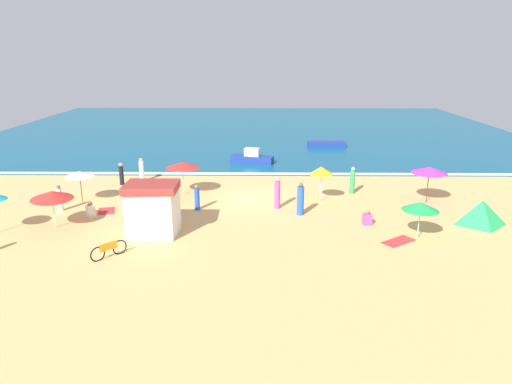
# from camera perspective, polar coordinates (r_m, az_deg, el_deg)

# --- Properties ---
(ground_plane) EXTENTS (60.00, 60.00, 0.00)m
(ground_plane) POSITION_cam_1_polar(r_m,az_deg,el_deg) (29.76, -1.06, -0.97)
(ground_plane) COLOR #E5B26B
(ocean_water) EXTENTS (60.00, 44.00, 0.10)m
(ocean_water) POSITION_cam_1_polar(r_m,az_deg,el_deg) (57.05, -0.20, 7.68)
(ocean_water) COLOR #0F567A
(ocean_water) RESTS_ON ground_plane
(wave_breaker_foam) EXTENTS (57.00, 0.70, 0.01)m
(wave_breaker_foam) POSITION_cam_1_polar(r_m,az_deg,el_deg) (35.78, -0.76, 2.27)
(wave_breaker_foam) COLOR white
(wave_breaker_foam) RESTS_ON ocean_water
(lifeguard_cabana) EXTENTS (2.64, 1.99, 2.74)m
(lifeguard_cabana) POSITION_cam_1_polar(r_m,az_deg,el_deg) (24.34, -12.55, -2.01)
(lifeguard_cabana) COLOR white
(lifeguard_cabana) RESTS_ON ground_plane
(beach_umbrella_0) EXTENTS (2.99, 2.99, 2.31)m
(beach_umbrella_0) POSITION_cam_1_polar(r_m,az_deg,el_deg) (30.58, 20.49, 2.54)
(beach_umbrella_0) COLOR #4C3823
(beach_umbrella_0) RESTS_ON ground_plane
(beach_umbrella_2) EXTENTS (2.95, 2.95, 2.22)m
(beach_umbrella_2) POSITION_cam_1_polar(r_m,az_deg,el_deg) (30.71, -8.97, 3.31)
(beach_umbrella_2) COLOR silver
(beach_umbrella_2) RESTS_ON ground_plane
(beach_umbrella_3) EXTENTS (1.98, 1.99, 2.28)m
(beach_umbrella_3) POSITION_cam_1_polar(r_m,az_deg,el_deg) (29.20, 7.99, 2.63)
(beach_umbrella_3) COLOR silver
(beach_umbrella_3) RESTS_ON ground_plane
(beach_umbrella_4) EXTENTS (2.58, 2.58, 1.95)m
(beach_umbrella_4) POSITION_cam_1_polar(r_m,az_deg,el_deg) (24.53, 19.53, -1.66)
(beach_umbrella_4) COLOR silver
(beach_umbrella_4) RESTS_ON ground_plane
(beach_umbrella_5) EXTENTS (3.07, 3.07, 2.10)m
(beach_umbrella_5) POSITION_cam_1_polar(r_m,az_deg,el_deg) (26.80, -23.77, -0.34)
(beach_umbrella_5) COLOR silver
(beach_umbrella_5) RESTS_ON ground_plane
(beach_umbrella_6) EXTENTS (2.39, 2.40, 2.04)m
(beach_umbrella_6) POSITION_cam_1_polar(r_m,az_deg,el_deg) (30.84, -20.82, 2.09)
(beach_umbrella_6) COLOR #4C3823
(beach_umbrella_6) RESTS_ON ground_plane
(beach_tent) EXTENTS (2.16, 1.86, 1.41)m
(beach_tent) POSITION_cam_1_polar(r_m,az_deg,el_deg) (28.08, 25.90, -2.29)
(beach_tent) COLOR green
(beach_tent) RESTS_ON ground_plane
(parked_bicycle) EXTENTS (1.31, 1.35, 0.76)m
(parked_bicycle) POSITION_cam_1_polar(r_m,az_deg,el_deg) (22.51, -17.60, -6.75)
(parked_bicycle) COLOR black
(parked_bicycle) RESTS_ON ground_plane
(beachgoer_0) EXTENTS (0.60, 0.60, 0.94)m
(beachgoer_0) POSITION_cam_1_polar(r_m,az_deg,el_deg) (28.25, -19.61, -2.11)
(beachgoer_0) COLOR white
(beachgoer_0) RESTS_ON ground_plane
(beachgoer_2) EXTENTS (0.37, 0.37, 1.81)m
(beachgoer_2) POSITION_cam_1_polar(r_m,az_deg,el_deg) (31.51, 11.73, 1.33)
(beachgoer_2) COLOR green
(beachgoer_2) RESTS_ON ground_plane
(beachgoer_3) EXTENTS (0.38, 0.38, 1.59)m
(beachgoer_3) POSITION_cam_1_polar(r_m,az_deg,el_deg) (34.34, -16.18, 2.12)
(beachgoer_3) COLOR black
(beachgoer_3) RESTS_ON ground_plane
(beachgoer_4) EXTENTS (0.42, 0.42, 1.58)m
(beachgoer_4) POSITION_cam_1_polar(r_m,az_deg,el_deg) (29.87, -22.91, -0.76)
(beachgoer_4) COLOR white
(beachgoer_4) RESTS_ON ground_plane
(beachgoer_5) EXTENTS (0.43, 0.43, 1.95)m
(beachgoer_5) POSITION_cam_1_polar(r_m,az_deg,el_deg) (27.94, 2.64, -0.17)
(beachgoer_5) COLOR #D84CA5
(beachgoer_5) RESTS_ON ground_plane
(beachgoer_6) EXTENTS (0.55, 0.55, 1.92)m
(beachgoer_6) POSITION_cam_1_polar(r_m,az_deg,el_deg) (26.91, 5.47, -0.99)
(beachgoer_6) COLOR blue
(beachgoer_6) RESTS_ON ground_plane
(beachgoer_7) EXTENTS (0.42, 0.42, 1.56)m
(beachgoer_7) POSITION_cam_1_polar(r_m,az_deg,el_deg) (27.91, -7.24, -0.72)
(beachgoer_7) COLOR blue
(beachgoer_7) RESTS_ON ground_plane
(beachgoer_8) EXTENTS (0.49, 0.49, 0.82)m
(beachgoer_8) POSITION_cam_1_polar(r_m,az_deg,el_deg) (26.16, 13.47, -3.19)
(beachgoer_8) COLOR #D84CA5
(beachgoer_8) RESTS_ON ground_plane
(beachgoer_9) EXTENTS (0.47, 0.47, 1.72)m
(beachgoer_9) POSITION_cam_1_polar(r_m,az_deg,el_deg) (34.89, -13.85, 2.59)
(beachgoer_9) COLOR white
(beachgoer_9) RESTS_ON ground_plane
(beach_towel_0) EXTENTS (1.27, 1.54, 0.01)m
(beach_towel_0) POSITION_cam_1_polar(r_m,az_deg,el_deg) (29.08, -17.85, -2.22)
(beach_towel_0) COLOR red
(beach_towel_0) RESTS_ON ground_plane
(beach_towel_1) EXTENTS (1.93, 1.71, 0.01)m
(beach_towel_1) POSITION_cam_1_polar(r_m,az_deg,el_deg) (24.41, 17.07, -5.80)
(beach_towel_1) COLOR red
(beach_towel_1) RESTS_ON ground_plane
(small_boat_0) EXTENTS (3.70, 1.42, 0.48)m
(small_boat_0) POSITION_cam_1_polar(r_m,az_deg,el_deg) (46.72, 8.65, 5.82)
(small_boat_0) COLOR navy
(small_boat_0) RESTS_ON ocean_water
(small_boat_1) EXTENTS (3.71, 1.93, 1.24)m
(small_boat_1) POSITION_cam_1_polar(r_m,az_deg,el_deg) (39.35, -0.48, 4.22)
(small_boat_1) COLOR navy
(small_boat_1) RESTS_ON ocean_water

